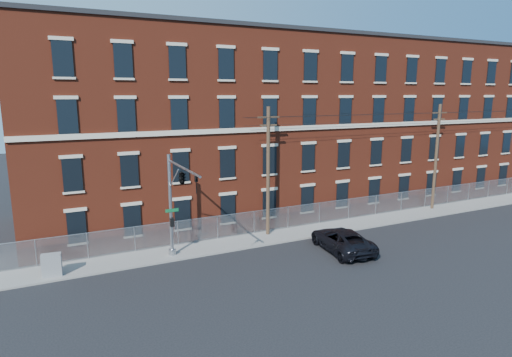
{
  "coord_description": "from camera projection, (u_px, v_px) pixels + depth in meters",
  "views": [
    {
      "loc": [
        -13.07,
        -23.34,
        11.02
      ],
      "look_at": [
        0.18,
        4.0,
        5.05
      ],
      "focal_mm": 30.18,
      "sensor_mm": 36.0,
      "label": 1
    }
  ],
  "objects": [
    {
      "name": "ground",
      "position": [
        280.0,
        264.0,
        28.33
      ],
      "size": [
        140.0,
        140.0,
        0.0
      ],
      "primitive_type": "plane",
      "color": "black",
      "rests_on": "ground"
    },
    {
      "name": "sidewalk",
      "position": [
        372.0,
        221.0,
        37.87
      ],
      "size": [
        65.0,
        3.0,
        0.12
      ],
      "primitive_type": "cube",
      "color": "gray",
      "rests_on": "ground"
    },
    {
      "name": "mill_building",
      "position": [
        317.0,
        123.0,
        44.19
      ],
      "size": [
        55.3,
        14.32,
        16.3
      ],
      "color": "maroon",
      "rests_on": "ground"
    },
    {
      "name": "chain_link_fence",
      "position": [
        362.0,
        206.0,
        38.82
      ],
      "size": [
        59.06,
        0.06,
        1.85
      ],
      "color": "#A5A8AD",
      "rests_on": "ground"
    },
    {
      "name": "traffic_signal_mast",
      "position": [
        179.0,
        187.0,
        26.65
      ],
      "size": [
        0.9,
        6.75,
        7.0
      ],
      "color": "#9EA0A5",
      "rests_on": "ground"
    },
    {
      "name": "utility_pole_near",
      "position": [
        268.0,
        169.0,
        33.1
      ],
      "size": [
        1.8,
        0.28,
        10.0
      ],
      "color": "#493624",
      "rests_on": "ground"
    },
    {
      "name": "utility_pole_mid",
      "position": [
        436.0,
        155.0,
        40.8
      ],
      "size": [
        1.8,
        0.28,
        10.0
      ],
      "color": "#493624",
      "rests_on": "ground"
    },
    {
      "name": "overhead_wires",
      "position": [
        440.0,
        115.0,
        40.07
      ],
      "size": [
        40.0,
        0.62,
        0.62
      ],
      "color": "black",
      "rests_on": "ground"
    },
    {
      "name": "pickup_truck",
      "position": [
        342.0,
        240.0,
        30.66
      ],
      "size": [
        3.33,
        6.09,
        1.62
      ],
      "primitive_type": "imported",
      "rotation": [
        0.0,
        0.0,
        3.03
      ],
      "color": "black",
      "rests_on": "ground"
    },
    {
      "name": "utility_cabinet",
      "position": [
        52.0,
        265.0,
        26.11
      ],
      "size": [
        1.17,
        0.67,
        1.4
      ],
      "primitive_type": "cube",
      "rotation": [
        0.0,
        0.0,
        -0.1
      ],
      "color": "gray",
      "rests_on": "sidewalk"
    }
  ]
}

